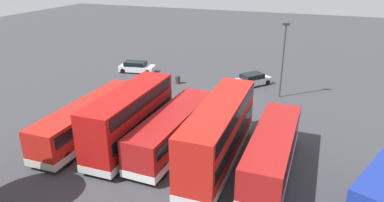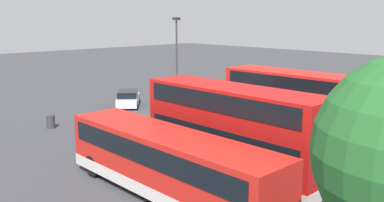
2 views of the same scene
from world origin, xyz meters
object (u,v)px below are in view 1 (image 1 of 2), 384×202
Objects in this scene: bus_single_deck_third at (173,129)px; bus_single_deck_fifth at (90,118)px; car_hatchback_silver at (137,67)px; bus_single_deck_near_end at (272,150)px; lamp_post_tall at (283,55)px; car_small_green at (253,80)px; bus_double_decker_fourth at (130,117)px; bus_double_decker_second at (219,132)px; waste_bin_yellow at (178,80)px.

bus_single_deck_third is 0.93× the size of bus_single_deck_fifth.
car_hatchback_silver is at bearing -53.18° from bus_single_deck_third.
bus_single_deck_near_end is 1.35× the size of lamp_post_tall.
car_small_green is at bearing -74.60° from bus_single_deck_near_end.
bus_single_deck_third and bus_single_deck_fifth have the same top height.
bus_double_decker_fourth reaches higher than bus_single_deck_fifth.
bus_single_deck_near_end reaches higher than car_small_green.
bus_single_deck_fifth is 20.04m from car_small_green.
lamp_post_tall reaches higher than bus_single_deck_fifth.
car_hatchback_silver is at bearing -7.84° from lamp_post_tall.
bus_double_decker_second is at bearing 179.88° from bus_double_decker_fourth.
bus_single_deck_third is 7.15m from bus_single_deck_fifth.
waste_bin_yellow is (-6.77, 2.32, -0.23)m from car_hatchback_silver.
car_hatchback_silver is 1.09× the size of car_small_green.
car_hatchback_silver is 19.24m from lamp_post_tall.
car_hatchback_silver is at bearing -72.91° from bus_single_deck_fifth.
bus_single_deck_third is 17.01m from car_small_green.
bus_single_deck_third is 15.63m from lamp_post_tall.
bus_double_decker_fourth reaches higher than bus_single_deck_near_end.
bus_single_deck_third is 2.32× the size of car_hatchback_silver.
car_hatchback_silver is (9.26, -17.50, -1.74)m from bus_double_decker_fourth.
car_hatchback_silver is at bearing -18.94° from waste_bin_yellow.
car_small_green is at bearing -99.51° from bus_single_deck_third.
lamp_post_tall is at bearing 141.50° from car_small_green.
car_small_green is 5.88m from lamp_post_tall.
waste_bin_yellow is at bearing -68.40° from bus_single_deck_third.
bus_double_decker_second is 17.80m from car_small_green.
waste_bin_yellow is at bearing 161.06° from car_hatchback_silver.
bus_single_deck_third is 2.53× the size of car_small_green.
bus_single_deck_near_end is at bearing 179.90° from bus_single_deck_fifth.
bus_single_deck_near_end is 0.96× the size of bus_single_deck_third.
bus_double_decker_second is 11.04m from bus_single_deck_fifth.
waste_bin_yellow is at bearing -80.65° from bus_double_decker_fourth.
bus_single_deck_near_end is 15.03m from lamp_post_tall.
car_small_green is 4.58× the size of waste_bin_yellow.
bus_single_deck_near_end is at bearing -178.62° from bus_double_decker_fourth.
bus_single_deck_fifth reaches higher than car_hatchback_silver.
lamp_post_tall is at bearing -98.98° from bus_double_decker_second.
bus_single_deck_third is at bearing -163.79° from bus_double_decker_fourth.
bus_single_deck_near_end is 3.82m from bus_double_decker_second.
bus_double_decker_second is 2.66× the size of car_small_green.
bus_single_deck_fifth is at bearing -0.10° from bus_single_deck_near_end.
car_small_green is at bearing -108.63° from bus_double_decker_fourth.
lamp_post_tall is at bearing -132.40° from bus_single_deck_fifth.
bus_double_decker_second is at bearing 132.95° from car_hatchback_silver.
bus_single_deck_third is 15.38m from waste_bin_yellow.
car_hatchback_silver is at bearing -62.10° from bus_double_decker_fourth.
lamp_post_tall is at bearing -122.19° from bus_double_decker_fourth.
waste_bin_yellow is (9.53, -15.19, -1.97)m from bus_double_decker_second.
bus_double_decker_fourth is (7.04, -0.01, -0.00)m from bus_double_decker_second.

